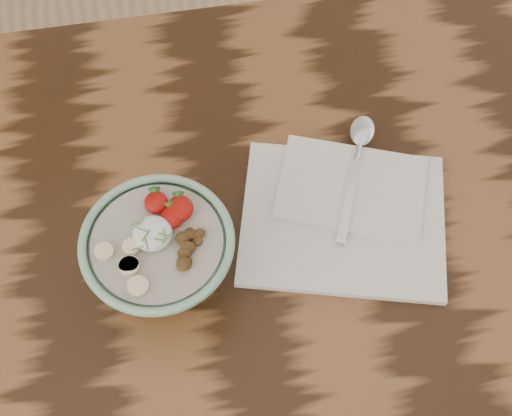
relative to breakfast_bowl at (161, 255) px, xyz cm
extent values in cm
cube|color=black|center=(8.70, -2.93, -7.78)|extent=(160.00, 90.00, 4.00)
cylinder|color=#85B390|center=(-0.03, -0.04, -5.24)|extent=(7.51, 7.51, 1.07)
torus|color=#85B390|center=(-0.03, -0.04, 3.52)|extent=(17.07, 17.07, 0.98)
cylinder|color=#BFB39E|center=(-0.03, -0.04, 2.98)|extent=(14.48, 14.48, 0.89)
ellipsoid|color=white|center=(-0.30, 0.67, 4.26)|extent=(4.30, 4.30, 2.37)
ellipsoid|color=#9E0B07|center=(3.00, 3.26, 4.24)|extent=(2.96, 3.26, 1.63)
cone|color=#286623|center=(3.00, 4.59, 4.54)|extent=(1.40, 1.03, 1.52)
ellipsoid|color=#9E0B07|center=(1.99, 2.35, 4.13)|extent=(2.54, 2.80, 1.40)
cone|color=#286623|center=(1.99, 3.50, 4.43)|extent=(1.40, 1.03, 1.52)
ellipsoid|color=#9E0B07|center=(0.47, 4.50, 4.15)|extent=(2.62, 2.88, 1.44)
cone|color=#286623|center=(0.47, 5.67, 4.45)|extent=(1.40, 1.03, 1.52)
cylinder|color=beige|center=(-2.96, -2.37, 3.83)|extent=(1.81, 1.81, 0.70)
cylinder|color=beige|center=(-2.76, -0.36, 3.83)|extent=(1.89, 1.89, 0.70)
cylinder|color=beige|center=(-3.37, -2.36, 3.83)|extent=(1.79, 1.79, 0.70)
cylinder|color=beige|center=(-3.14, -2.58, 3.83)|extent=(2.20, 2.20, 0.70)
cylinder|color=beige|center=(-5.64, -0.41, 3.83)|extent=(2.06, 2.06, 0.70)
cylinder|color=beige|center=(-2.42, -5.00, 3.83)|extent=(2.29, 2.29, 0.70)
ellipsoid|color=#543718|center=(2.60, -3.31, 4.01)|extent=(2.41, 2.38, 1.21)
ellipsoid|color=#543718|center=(2.86, -2.06, 4.01)|extent=(1.98, 1.75, 1.15)
ellipsoid|color=#543718|center=(2.73, -3.39, 3.90)|extent=(1.40, 1.45, 0.70)
ellipsoid|color=#543718|center=(4.67, -0.03, 3.92)|extent=(1.58, 1.39, 0.83)
ellipsoid|color=#543718|center=(2.82, -0.27, 4.00)|extent=(2.30, 2.30, 0.96)
ellipsoid|color=#543718|center=(3.72, 0.04, 3.92)|extent=(1.71, 1.61, 0.97)
ellipsoid|color=#543718|center=(3.01, -3.04, 3.80)|extent=(1.37, 1.29, 0.80)
ellipsoid|color=#543718|center=(4.38, -0.86, 3.85)|extent=(1.27, 1.35, 0.79)
ellipsoid|color=#543718|center=(3.57, 0.50, 3.82)|extent=(1.37, 1.23, 0.66)
ellipsoid|color=#543718|center=(3.28, -1.45, 4.02)|extent=(2.04, 1.83, 1.23)
ellipsoid|color=#543718|center=(2.88, -3.24, 3.84)|extent=(1.60, 1.61, 0.82)
cylinder|color=#548438|center=(1.25, -0.74, 5.43)|extent=(1.25, 1.15, 0.23)
cylinder|color=#548438|center=(0.99, -0.29, 5.43)|extent=(1.04, 0.65, 0.22)
cylinder|color=#548438|center=(-1.91, 1.57, 5.43)|extent=(0.93, 0.41, 0.21)
cylinder|color=#548438|center=(-0.94, -1.10, 5.43)|extent=(0.33, 1.35, 0.23)
cylinder|color=#548438|center=(-1.90, -1.40, 5.43)|extent=(1.28, 0.47, 0.22)
cylinder|color=#548438|center=(-0.92, -0.08, 5.43)|extent=(1.14, 1.33, 0.23)
cylinder|color=#548438|center=(0.42, -0.81, 5.43)|extent=(1.02, 0.60, 0.22)
cylinder|color=#548438|center=(1.05, -0.23, 5.43)|extent=(0.23, 1.21, 0.22)
cylinder|color=#548438|center=(-1.42, 1.62, 5.43)|extent=(1.20, 1.16, 0.23)
cylinder|color=#548438|center=(-1.22, 0.67, 5.43)|extent=(1.08, 0.70, 0.22)
cube|color=white|center=(22.48, 3.59, -5.30)|extent=(29.32, 25.94, 0.96)
cube|color=white|center=(24.40, 7.43, -4.53)|extent=(21.48, 18.19, 0.58)
cube|color=silver|center=(23.52, 5.42, -4.06)|extent=(5.72, 11.56, 0.37)
cylinder|color=silver|center=(26.46, 12.42, -3.88)|extent=(1.89, 3.18, 0.73)
ellipsoid|color=silver|center=(27.62, 15.21, -3.75)|extent=(4.82, 5.68, 1.00)
camera|label=1|loc=(4.91, -35.10, 72.91)|focal=50.00mm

